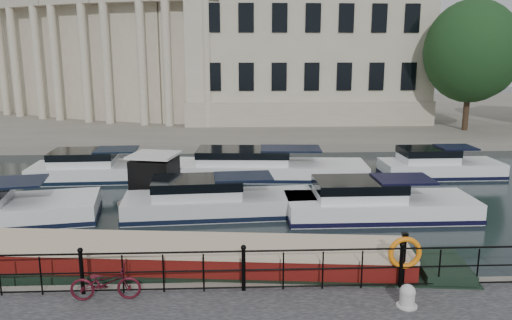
{
  "coord_description": "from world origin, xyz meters",
  "views": [
    {
      "loc": [
        -0.21,
        -13.87,
        6.44
      ],
      "look_at": [
        0.5,
        2.0,
        3.0
      ],
      "focal_mm": 35.0,
      "sensor_mm": 36.0,
      "label": 1
    }
  ],
  "objects_px": {
    "narrowboat": "(179,271)",
    "mooring_bollard": "(407,296)",
    "bicycle": "(106,283)",
    "life_ring_post": "(405,254)",
    "harbour_hut": "(155,179)"
  },
  "relations": [
    {
      "from": "bicycle",
      "to": "mooring_bollard",
      "type": "bearing_deg",
      "value": -97.28
    },
    {
      "from": "bicycle",
      "to": "mooring_bollard",
      "type": "xyz_separation_m",
      "value": [
        7.19,
        -0.66,
        -0.18
      ]
    },
    {
      "from": "mooring_bollard",
      "to": "bicycle",
      "type": "bearing_deg",
      "value": 174.77
    },
    {
      "from": "bicycle",
      "to": "harbour_hut",
      "type": "bearing_deg",
      "value": 0.0
    },
    {
      "from": "bicycle",
      "to": "harbour_hut",
      "type": "distance_m",
      "value": 10.19
    },
    {
      "from": "harbour_hut",
      "to": "life_ring_post",
      "type": "bearing_deg",
      "value": -38.85
    },
    {
      "from": "bicycle",
      "to": "narrowboat",
      "type": "bearing_deg",
      "value": -40.52
    },
    {
      "from": "mooring_bollard",
      "to": "narrowboat",
      "type": "xyz_separation_m",
      "value": [
        -5.64,
        2.61,
        -0.45
      ]
    },
    {
      "from": "life_ring_post",
      "to": "narrowboat",
      "type": "height_order",
      "value": "life_ring_post"
    },
    {
      "from": "narrowboat",
      "to": "harbour_hut",
      "type": "relative_size",
      "value": 5.32
    },
    {
      "from": "narrowboat",
      "to": "mooring_bollard",
      "type": "bearing_deg",
      "value": -19.07
    },
    {
      "from": "mooring_bollard",
      "to": "narrowboat",
      "type": "height_order",
      "value": "narrowboat"
    },
    {
      "from": "harbour_hut",
      "to": "narrowboat",
      "type": "bearing_deg",
      "value": -64.33
    },
    {
      "from": "mooring_bollard",
      "to": "narrowboat",
      "type": "relative_size",
      "value": 0.03
    },
    {
      "from": "life_ring_post",
      "to": "harbour_hut",
      "type": "height_order",
      "value": "harbour_hut"
    }
  ]
}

